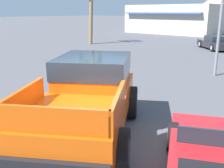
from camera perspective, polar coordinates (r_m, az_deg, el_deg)
ground_plane at (r=6.88m, az=-2.48°, el=-12.06°), size 320.00×320.00×0.00m
orange_pickup_truck at (r=6.96m, az=-5.01°, el=-1.72°), size 4.44×5.37×1.98m
parked_car_dark at (r=24.71m, az=21.80°, el=8.39°), size 4.26×4.31×1.17m
storefront_building at (r=41.65m, az=13.11°, el=13.58°), size 13.24×7.33×4.14m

